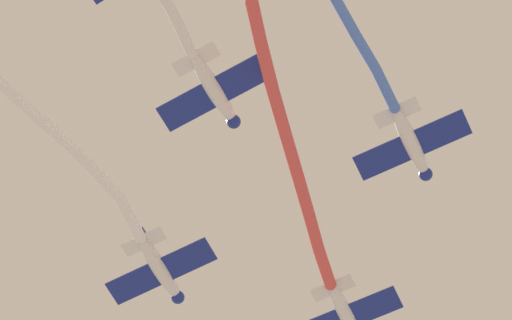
{
  "coord_description": "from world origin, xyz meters",
  "views": [
    {
      "loc": [
        -19.36,
        20.69,
        3.35
      ],
      "look_at": [
        1.99,
        6.34,
        64.03
      ],
      "focal_mm": 76.7,
      "sensor_mm": 36.0,
      "label": 1
    }
  ],
  "objects_px": {
    "airplane_left_wing": "(161,270)",
    "airplane_slot": "(215,91)",
    "airplane_right_wing": "(411,144)",
    "airplane_lead": "(347,316)"
  },
  "relations": [
    {
      "from": "airplane_left_wing",
      "to": "airplane_slot",
      "type": "height_order",
      "value": "airplane_slot"
    },
    {
      "from": "airplane_right_wing",
      "to": "airplane_slot",
      "type": "distance_m",
      "value": 12.33
    },
    {
      "from": "airplane_right_wing",
      "to": "airplane_slot",
      "type": "xyz_separation_m",
      "value": [
        3.62,
        11.77,
        -0.5
      ]
    },
    {
      "from": "airplane_lead",
      "to": "airplane_right_wing",
      "type": "xyz_separation_m",
      "value": [
        -11.78,
        3.63,
        0.3
      ]
    },
    {
      "from": "airplane_lead",
      "to": "airplane_slot",
      "type": "bearing_deg",
      "value": 177.29
    },
    {
      "from": "airplane_lead",
      "to": "airplane_left_wing",
      "type": "bearing_deg",
      "value": 132.27
    },
    {
      "from": "airplane_lead",
      "to": "airplane_slot",
      "type": "xyz_separation_m",
      "value": [
        -8.15,
        15.4,
        -0.2
      ]
    },
    {
      "from": "airplane_left_wing",
      "to": "airplane_right_wing",
      "type": "xyz_separation_m",
      "value": [
        -15.4,
        -8.14,
        0.7
      ]
    },
    {
      "from": "airplane_lead",
      "to": "airplane_slot",
      "type": "distance_m",
      "value": 17.43
    },
    {
      "from": "airplane_lead",
      "to": "airplane_right_wing",
      "type": "relative_size",
      "value": 1.0
    }
  ]
}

